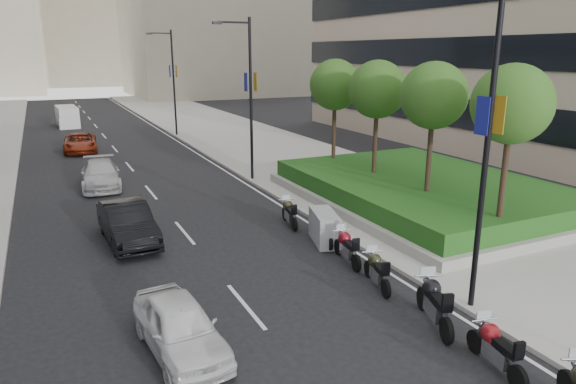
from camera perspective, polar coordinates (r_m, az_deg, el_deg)
ground at (r=12.99m, az=8.55°, el=-18.51°), size 160.00×160.00×0.00m
sidewalk_right at (r=42.32m, az=-4.09°, el=5.58°), size 10.00×100.00×0.15m
lane_edge at (r=40.72m, az=-11.06°, el=4.85°), size 0.12×100.00×0.01m
lane_centre at (r=39.77m, az=-18.32°, el=4.11°), size 0.12×100.00×0.01m
planter at (r=25.80m, az=14.67°, el=-0.59°), size 10.00×14.00×0.40m
hedge at (r=25.65m, az=14.76°, el=0.70°), size 9.40×13.40×0.80m
tree_0 at (r=19.63m, az=23.62°, el=8.87°), size 2.80×2.80×6.30m
tree_1 at (r=22.45m, az=15.88°, el=10.21°), size 2.80×2.80×6.30m
tree_2 at (r=25.59m, az=9.90°, el=11.12°), size 2.80×2.80×6.30m
tree_3 at (r=28.94m, az=5.25°, el=11.73°), size 2.80×2.80×6.30m
lamp_post_0 at (r=14.47m, az=20.92°, el=5.83°), size 2.34×0.45×9.00m
lamp_post_1 at (r=28.85m, az=-4.46°, el=11.03°), size 2.34×0.45×9.00m
lamp_post_2 at (r=46.07m, az=-12.80°, el=12.29°), size 2.34×0.45×9.00m
motorcycle_1 at (r=13.33m, az=22.06°, el=-15.76°), size 0.71×2.11×1.06m
motorcycle_2 at (r=14.72m, az=15.93°, el=-11.74°), size 1.08×2.33×1.21m
motorcycle_3 at (r=16.58m, az=9.84°, el=-8.58°), size 0.76×2.02×1.02m
motorcycle_4 at (r=18.22m, az=6.56°, el=-6.12°), size 0.71×2.14×1.07m
motorcycle_5 at (r=19.97m, az=4.06°, el=-3.97°), size 1.34×2.18×1.23m
motorcycle_6 at (r=21.92m, az=0.14°, el=-2.33°), size 0.69×2.07×1.03m
car_a at (r=13.29m, az=-11.93°, el=-14.43°), size 1.91×4.08×1.35m
car_b at (r=20.91m, az=-17.41°, el=-3.31°), size 1.86×4.75×1.54m
car_c at (r=29.96m, az=-20.11°, el=1.85°), size 2.36×5.02×1.42m
car_d at (r=41.29m, az=-22.09°, el=5.11°), size 2.66×5.11×1.37m
delivery_van at (r=55.84m, az=-23.30°, el=7.62°), size 2.01×4.79×1.98m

